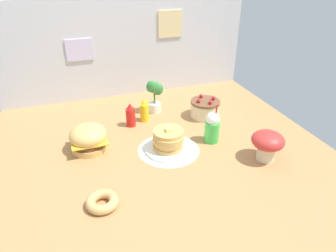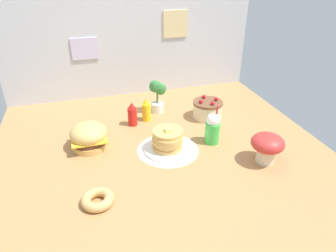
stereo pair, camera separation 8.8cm
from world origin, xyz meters
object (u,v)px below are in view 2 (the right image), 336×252
Objects in this scene: mustard_bottle at (147,110)px; potted_plant at (157,95)px; burger at (89,136)px; layer_cake at (207,109)px; donut_pink_glaze at (98,199)px; ketchup_bottle at (132,115)px; mushroom_stool at (267,145)px; pancake_stack at (168,141)px; cream_soda_cup at (213,128)px.

potted_plant reaches higher than mustard_bottle.
layer_cake is (0.97, 0.19, -0.01)m from burger.
layer_cake reaches higher than donut_pink_glaze.
ketchup_bottle is 0.66× the size of potted_plant.
burger is 1.21m from mushroom_stool.
mustard_bottle is (-0.49, 0.10, 0.02)m from layer_cake.
burger is at bearing 155.30° from mushroom_stool.
mustard_bottle is at bearing -133.11° from potted_plant.
pancake_stack is at bearing -140.03° from layer_cake.
burger is at bearing 159.68° from pancake_stack.
ketchup_bottle is (0.35, 0.24, 0.00)m from burger.
ketchup_bottle is at bearing -144.85° from potted_plant.
cream_soda_cup reaches higher than layer_cake.
potted_plant is at bearing 34.59° from burger.
potted_plant is at bearing 118.22° from mushroom_stool.
cream_soda_cup is at bearing 1.90° from pancake_stack.
potted_plant is (0.60, 1.01, 0.13)m from donut_pink_glaze.
cream_soda_cup is 0.65m from potted_plant.
mushroom_stool is (0.62, -0.79, 0.04)m from mustard_bottle.
burger is 0.56m from mustard_bottle.
pancake_stack is at bearing -20.32° from burger.
pancake_stack is 0.62m from potted_plant.
ketchup_bottle is 0.14m from mustard_bottle.
donut_pink_glaze is 0.61× the size of potted_plant.
layer_cake is 1.13× the size of mushroom_stool.
cream_soda_cup is 0.40m from mushroom_stool.
mushroom_stool is (0.75, -0.74, 0.04)m from ketchup_bottle.
potted_plant is at bearing 46.89° from mustard_bottle.
potted_plant is (0.08, 0.61, 0.09)m from pancake_stack.
layer_cake is 1.25× the size of ketchup_bottle.
mustard_bottle is (0.13, 0.05, 0.00)m from ketchup_bottle.
mushroom_stool is (0.24, -0.32, 0.01)m from cream_soda_cup.
ketchup_bottle is at bearing 34.19° from burger.
pancake_stack is 1.55× the size of mushroom_stool.
donut_pink_glaze is 1.18m from potted_plant.
donut_pink_glaze is (-0.86, -0.41, -0.09)m from cream_soda_cup.
cream_soda_cup is at bearing -107.61° from layer_cake.
burger is 1.33× the size of mustard_bottle.
cream_soda_cup reaches higher than mustard_bottle.
cream_soda_cup is at bearing -67.00° from potted_plant.
mustard_bottle is 0.19m from potted_plant.
potted_plant is at bearing 59.24° from donut_pink_glaze.
pancake_stack is 1.70× the size of mustard_bottle.
mustard_bottle is 0.67× the size of cream_soda_cup.
cream_soda_cup is at bearing 126.63° from mushroom_stool.
burger is 0.42m from ketchup_bottle.
potted_plant is 1.05m from mushroom_stool.
ketchup_bottle is 0.67× the size of cream_soda_cup.
pancake_stack is at bearing -68.67° from ketchup_bottle.
ketchup_bottle is at bearing 175.38° from layer_cake.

